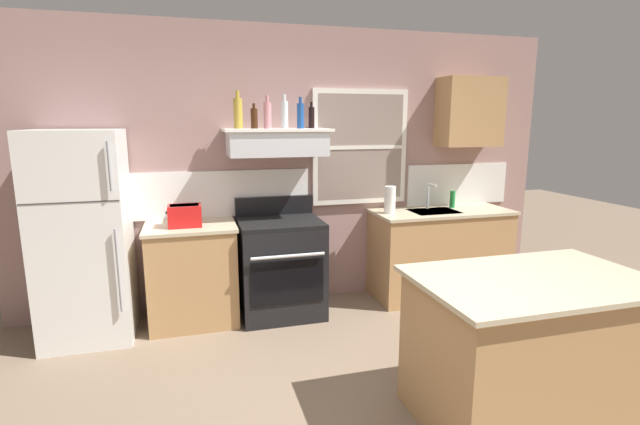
{
  "coord_description": "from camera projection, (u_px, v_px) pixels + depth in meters",
  "views": [
    {
      "loc": [
        -1.03,
        -2.28,
        1.82
      ],
      "look_at": [
        -0.05,
        1.2,
        1.1
      ],
      "focal_mm": 26.1,
      "sensor_mm": 36.0,
      "label": 1
    }
  ],
  "objects": [
    {
      "name": "back_wall",
      "position": [
        300.0,
        168.0,
        4.62
      ],
      "size": [
        5.4,
        0.11,
        2.7
      ],
      "color": "gray",
      "rests_on": "ground_plane"
    },
    {
      "name": "refrigerator",
      "position": [
        84.0,
        237.0,
        3.84
      ],
      "size": [
        0.7,
        0.72,
        1.75
      ],
      "color": "white",
      "rests_on": "ground_plane"
    },
    {
      "name": "counter_left_of_stove",
      "position": [
        193.0,
        274.0,
        4.2
      ],
      "size": [
        0.79,
        0.63,
        0.91
      ],
      "color": "tan",
      "rests_on": "ground_plane"
    },
    {
      "name": "toaster",
      "position": [
        185.0,
        215.0,
        4.03
      ],
      "size": [
        0.3,
        0.2,
        0.19
      ],
      "color": "red",
      "rests_on": "counter_left_of_stove"
    },
    {
      "name": "stove_range",
      "position": [
        281.0,
        266.0,
        4.38
      ],
      "size": [
        0.76,
        0.69,
        1.09
      ],
      "color": "black",
      "rests_on": "ground_plane"
    },
    {
      "name": "range_hood_shelf",
      "position": [
        276.0,
        142.0,
        4.24
      ],
      "size": [
        0.96,
        0.52,
        0.24
      ],
      "color": "silver"
    },
    {
      "name": "bottle_champagne_gold_foil",
      "position": [
        238.0,
        113.0,
        4.15
      ],
      "size": [
        0.08,
        0.08,
        0.33
      ],
      "color": "#B29333",
      "rests_on": "range_hood_shelf"
    },
    {
      "name": "bottle_brown_stout",
      "position": [
        254.0,
        118.0,
        4.17
      ],
      "size": [
        0.06,
        0.06,
        0.22
      ],
      "color": "#381E0F",
      "rests_on": "range_hood_shelf"
    },
    {
      "name": "bottle_rose_pink",
      "position": [
        268.0,
        115.0,
        4.17
      ],
      "size": [
        0.07,
        0.07,
        0.29
      ],
      "color": "#C67F84",
      "rests_on": "range_hood_shelf"
    },
    {
      "name": "bottle_clear_tall",
      "position": [
        285.0,
        114.0,
        4.18
      ],
      "size": [
        0.06,
        0.06,
        0.3
      ],
      "color": "silver",
      "rests_on": "range_hood_shelf"
    },
    {
      "name": "bottle_blue_liqueur",
      "position": [
        300.0,
        115.0,
        4.2
      ],
      "size": [
        0.07,
        0.07,
        0.28
      ],
      "color": "#1E478C",
      "rests_on": "range_hood_shelf"
    },
    {
      "name": "bottle_balsamic_dark",
      "position": [
        311.0,
        117.0,
        4.32
      ],
      "size": [
        0.06,
        0.06,
        0.24
      ],
      "color": "black",
      "rests_on": "range_hood_shelf"
    },
    {
      "name": "counter_right_with_sink",
      "position": [
        439.0,
        253.0,
        4.87
      ],
      "size": [
        1.43,
        0.63,
        0.91
      ],
      "color": "tan",
      "rests_on": "ground_plane"
    },
    {
      "name": "sink_faucet",
      "position": [
        429.0,
        192.0,
        4.81
      ],
      "size": [
        0.03,
        0.17,
        0.28
      ],
      "color": "silver",
      "rests_on": "counter_right_with_sink"
    },
    {
      "name": "paper_towel_roll",
      "position": [
        390.0,
        200.0,
        4.6
      ],
      "size": [
        0.11,
        0.11,
        0.27
      ],
      "primitive_type": "cylinder",
      "color": "white",
      "rests_on": "counter_right_with_sink"
    },
    {
      "name": "dish_soap_bottle",
      "position": [
        452.0,
        199.0,
        4.9
      ],
      "size": [
        0.06,
        0.06,
        0.18
      ],
      "primitive_type": "cylinder",
      "color": "#268C3F",
      "rests_on": "counter_right_with_sink"
    },
    {
      "name": "kitchen_island",
      "position": [
        528.0,
        348.0,
        2.82
      ],
      "size": [
        1.4,
        0.9,
        0.91
      ],
      "color": "tan",
      "rests_on": "ground_plane"
    },
    {
      "name": "upper_cabinet_right",
      "position": [
        470.0,
        112.0,
        4.81
      ],
      "size": [
        0.64,
        0.32,
        0.7
      ],
      "color": "tan"
    }
  ]
}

